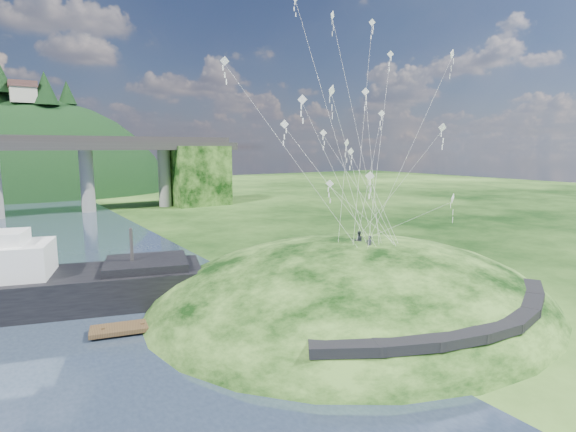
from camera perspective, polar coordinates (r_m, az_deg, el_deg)
ground at (r=33.17m, az=-0.02°, el=-13.99°), size 320.00×320.00×0.00m
grass_hill at (r=39.77m, az=8.21°, el=-12.45°), size 36.00×32.00×13.00m
footpath at (r=30.94m, az=22.55°, el=-12.25°), size 22.29×5.84×0.83m
work_barge at (r=40.85m, az=-28.99°, el=-7.57°), size 24.95×13.23×8.43m
wooden_dock at (r=34.19m, az=-13.54°, el=-12.84°), size 12.18×4.68×0.86m
kite_flyers at (r=37.92m, az=9.32°, el=-2.05°), size 1.12×2.29×1.65m
kite_swarm at (r=41.49m, az=8.32°, el=13.66°), size 18.75×17.10×19.50m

